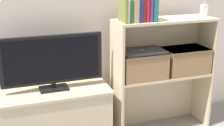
# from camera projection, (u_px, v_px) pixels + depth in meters

# --- Properties ---
(tv_stand) EXTENTS (0.86, 0.43, 0.47)m
(tv_stand) POSITION_uv_depth(u_px,v_px,m) (56.00, 116.00, 2.52)
(tv_stand) COLOR #CCB793
(tv_stand) RESTS_ON ground_plane
(tv) EXTENTS (0.78, 0.14, 0.43)m
(tv) POSITION_uv_depth(u_px,v_px,m) (52.00, 61.00, 2.38)
(tv) COLOR black
(tv) RESTS_ON tv_stand
(bookshelf_lower_tier) EXTENTS (0.85, 0.30, 0.51)m
(bookshelf_lower_tier) POSITION_uv_depth(u_px,v_px,m) (158.00, 92.00, 2.79)
(bookshelf_lower_tier) COLOR #CCB793
(bookshelf_lower_tier) RESTS_ON ground_plane
(bookshelf_upper_tier) EXTENTS (0.85, 0.30, 0.48)m
(bookshelf_upper_tier) POSITION_uv_depth(u_px,v_px,m) (161.00, 39.00, 2.65)
(bookshelf_upper_tier) COLOR #CCB793
(bookshelf_upper_tier) RESTS_ON bookshelf_lower_tier
(book_olive) EXTENTS (0.02, 0.16, 0.21)m
(book_olive) POSITION_uv_depth(u_px,v_px,m) (123.00, 9.00, 2.34)
(book_olive) COLOR olive
(book_olive) RESTS_ON bookshelf_upper_tier
(book_ivory) EXTENTS (0.02, 0.13, 0.22)m
(book_ivory) POSITION_uv_depth(u_px,v_px,m) (126.00, 8.00, 2.35)
(book_ivory) COLOR silver
(book_ivory) RESTS_ON bookshelf_upper_tier
(book_forest) EXTENTS (0.02, 0.13, 0.17)m
(book_forest) POSITION_uv_depth(u_px,v_px,m) (129.00, 11.00, 2.37)
(book_forest) COLOR #286638
(book_forest) RESTS_ON bookshelf_upper_tier
(book_tan) EXTENTS (0.04, 0.16, 0.19)m
(book_tan) POSITION_uv_depth(u_px,v_px,m) (133.00, 10.00, 2.37)
(book_tan) COLOR tan
(book_tan) RESTS_ON bookshelf_upper_tier
(book_navy) EXTENTS (0.03, 0.13, 0.18)m
(book_navy) POSITION_uv_depth(u_px,v_px,m) (138.00, 10.00, 2.39)
(book_navy) COLOR navy
(book_navy) RESTS_ON bookshelf_upper_tier
(book_maroon) EXTENTS (0.03, 0.12, 0.22)m
(book_maroon) POSITION_uv_depth(u_px,v_px,m) (142.00, 7.00, 2.39)
(book_maroon) COLOR maroon
(book_maroon) RESTS_ON bookshelf_upper_tier
(book_crimson) EXTENTS (0.02, 0.14, 0.26)m
(book_crimson) POSITION_uv_depth(u_px,v_px,m) (145.00, 5.00, 2.39)
(book_crimson) COLOR #B22328
(book_crimson) RESTS_ON bookshelf_upper_tier
(book_plum) EXTENTS (0.02, 0.14, 0.22)m
(book_plum) POSITION_uv_depth(u_px,v_px,m) (148.00, 7.00, 2.41)
(book_plum) COLOR #6B2D66
(book_plum) RESTS_ON bookshelf_upper_tier
(book_teal) EXTENTS (0.03, 0.16, 0.20)m
(book_teal) POSITION_uv_depth(u_px,v_px,m) (152.00, 8.00, 2.42)
(book_teal) COLOR #1E7075
(book_teal) RESTS_ON bookshelf_upper_tier
(baby_monitor) EXTENTS (0.05, 0.03, 0.13)m
(baby_monitor) POSITION_uv_depth(u_px,v_px,m) (204.00, 10.00, 2.64)
(baby_monitor) COLOR white
(baby_monitor) RESTS_ON bookshelf_upper_tier
(storage_basket_left) EXTENTS (0.39, 0.26, 0.22)m
(storage_basket_left) POSITION_uv_depth(u_px,v_px,m) (142.00, 64.00, 2.57)
(storage_basket_left) COLOR #937047
(storage_basket_left) RESTS_ON bookshelf_lower_tier
(storage_basket_right) EXTENTS (0.39, 0.26, 0.22)m
(storage_basket_right) POSITION_uv_depth(u_px,v_px,m) (185.00, 59.00, 2.70)
(storage_basket_right) COLOR #937047
(storage_basket_right) RESTS_ON bookshelf_lower_tier
(laptop) EXTENTS (0.36, 0.23, 0.02)m
(laptop) POSITION_uv_depth(u_px,v_px,m) (142.00, 51.00, 2.54)
(laptop) COLOR #2D2D33
(laptop) RESTS_ON storage_basket_left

